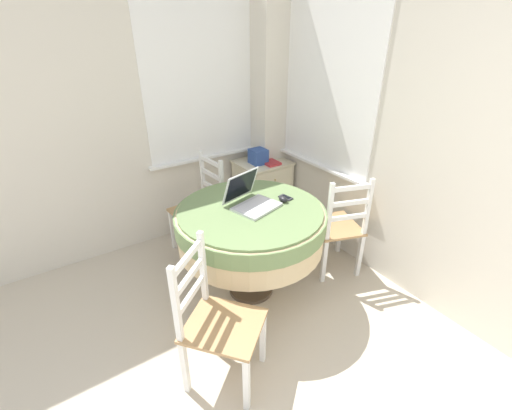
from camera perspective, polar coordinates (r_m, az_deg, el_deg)
The scene contains 11 objects.
corner_room_shell at distance 2.48m, azimuth 0.27°, elevation 12.08°, with size 4.44×4.83×2.55m.
round_dining_table at distance 2.56m, azimuth -0.93°, elevation -3.35°, with size 1.12×1.12×0.76m.
laptop at distance 2.51m, azimuth -0.85°, elevation 0.97°, with size 0.40×0.39×0.25m.
computer_mouse at distance 2.59m, azimuth 4.55°, elevation 0.98°, with size 0.05×0.08×0.04m.
cell_phone at distance 2.65m, azimuth 4.97°, elevation 1.25°, with size 0.08×0.12×0.01m.
dining_chair_near_back_window at distance 3.25m, azimuth -9.19°, elevation -0.44°, with size 0.46×0.42×0.92m.
dining_chair_near_right_window at distance 2.99m, azimuth 13.44°, elevation -3.58°, with size 0.50×0.53×0.92m.
dining_chair_camera_near at distance 2.09m, azimuth -6.68°, elevation -18.79°, with size 0.57×0.57×0.92m.
corner_cabinet at distance 3.77m, azimuth 1.06°, elevation 2.40°, with size 0.53×0.47×0.68m.
storage_box at distance 3.57m, azimuth 0.37°, elevation 8.11°, with size 0.16×0.16×0.15m.
book_on_cabinet at distance 3.59m, azimuth 2.32°, elevation 7.15°, with size 0.15×0.22×0.02m.
Camera 1 is at (-0.07, -0.09, 1.94)m, focal length 24.00 mm.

